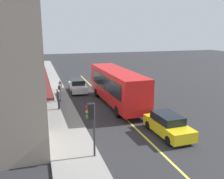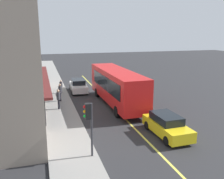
% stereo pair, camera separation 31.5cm
% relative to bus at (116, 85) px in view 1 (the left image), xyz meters
% --- Properties ---
extents(ground, '(120.00, 120.00, 0.00)m').
position_rel_bus_xyz_m(ground, '(-0.74, 0.54, -1.99)').
color(ground, '#28282B').
extents(sidewalk, '(80.00, 2.85, 0.15)m').
position_rel_bus_xyz_m(sidewalk, '(-0.74, 5.64, -1.91)').
color(sidewalk, gray).
rests_on(sidewalk, ground).
extents(lane_centre_stripe, '(36.00, 0.16, 0.01)m').
position_rel_bus_xyz_m(lane_centre_stripe, '(-0.74, 0.54, -1.98)').
color(lane_centre_stripe, '#D8D14C').
rests_on(lane_centre_stripe, ground).
extents(bus, '(11.17, 2.75, 3.50)m').
position_rel_bus_xyz_m(bus, '(0.00, 0.00, 0.00)').
color(bus, red).
rests_on(bus, ground).
extents(traffic_light, '(0.30, 0.52, 3.20)m').
position_rel_bus_xyz_m(traffic_light, '(-9.82, 4.73, 0.55)').
color(traffic_light, '#2D2D33').
rests_on(traffic_light, sidewalk).
extents(car_white, '(4.37, 2.00, 1.52)m').
position_rel_bus_xyz_m(car_white, '(6.44, 2.85, -1.24)').
color(car_white, white).
rests_on(car_white, ground).
extents(car_yellow, '(4.35, 1.97, 1.52)m').
position_rel_bus_xyz_m(car_yellow, '(-8.14, -1.18, -1.24)').
color(car_yellow, yellow).
rests_on(car_yellow, ground).
extents(pedestrian_near_storefront, '(0.34, 0.34, 1.55)m').
position_rel_bus_xyz_m(pedestrian_near_storefront, '(5.73, 4.97, -0.92)').
color(pedestrian_near_storefront, black).
rests_on(pedestrian_near_storefront, sidewalk).
extents(pedestrian_at_corner, '(0.34, 0.34, 1.83)m').
position_rel_bus_xyz_m(pedestrian_at_corner, '(2.35, 5.35, -0.73)').
color(pedestrian_at_corner, black).
rests_on(pedestrian_at_corner, sidewalk).
extents(pedestrian_mid_block, '(0.34, 0.34, 1.86)m').
position_rel_bus_xyz_m(pedestrian_mid_block, '(-0.32, 5.72, -0.70)').
color(pedestrian_mid_block, black).
rests_on(pedestrian_mid_block, sidewalk).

